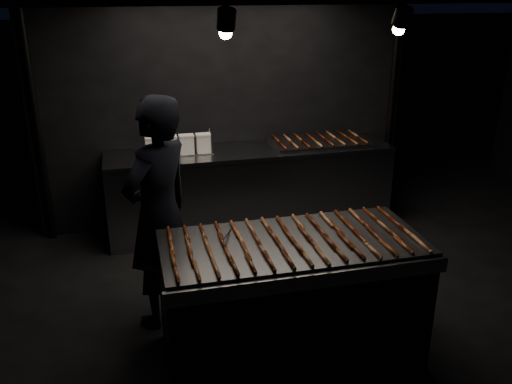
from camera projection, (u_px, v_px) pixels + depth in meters
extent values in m
plane|color=black|center=(260.00, 282.00, 4.88)|extent=(80.00, 80.00, 0.00)
cylinder|color=black|center=(36.00, 122.00, 5.30)|extent=(0.07, 0.07, 2.50)
cylinder|color=black|center=(391.00, 103.00, 6.14)|extent=(0.07, 0.07, 2.50)
cube|color=black|center=(226.00, 110.00, 5.79)|extent=(4.00, 0.06, 2.50)
cylinder|color=black|center=(226.00, 19.00, 2.79)|extent=(0.10, 0.13, 0.13)
sphere|color=#FFD899|center=(226.00, 33.00, 2.85)|extent=(0.07, 0.07, 0.07)
cylinder|color=black|center=(402.00, 17.00, 3.02)|extent=(0.10, 0.13, 0.13)
sphere|color=#FFD899|center=(399.00, 29.00, 3.07)|extent=(0.07, 0.07, 0.07)
cube|color=black|center=(291.00, 301.00, 3.82)|extent=(1.78, 0.80, 0.85)
cube|color=gray|center=(313.00, 281.00, 3.29)|extent=(1.82, 0.03, 0.10)
cube|color=#3D3D3F|center=(293.00, 244.00, 3.66)|extent=(1.78, 0.80, 0.05)
cube|color=gray|center=(251.00, 192.00, 5.81)|extent=(3.00, 0.60, 0.86)
cube|color=gray|center=(251.00, 151.00, 5.65)|extent=(3.00, 0.62, 0.04)
cylinder|color=#99999E|center=(145.00, 147.00, 5.31)|extent=(0.01, 0.01, 0.24)
cylinder|color=#99999E|center=(211.00, 142.00, 5.46)|extent=(0.01, 0.01, 0.24)
cylinder|color=#99999E|center=(144.00, 144.00, 5.40)|extent=(0.01, 0.01, 0.24)
cylinder|color=#99999E|center=(210.00, 140.00, 5.55)|extent=(0.01, 0.01, 0.24)
cube|color=#99999E|center=(179.00, 154.00, 5.47)|extent=(0.70, 0.14, 0.01)
cube|color=white|center=(153.00, 147.00, 5.38)|extent=(0.14, 0.10, 0.18)
cube|color=white|center=(152.00, 138.00, 5.35)|extent=(0.15, 0.11, 0.02)
cube|color=white|center=(170.00, 146.00, 5.42)|extent=(0.14, 0.10, 0.18)
cube|color=white|center=(169.00, 137.00, 5.38)|extent=(0.15, 0.11, 0.02)
cube|color=white|center=(187.00, 145.00, 5.46)|extent=(0.14, 0.10, 0.18)
cube|color=white|center=(186.00, 136.00, 5.42)|extent=(0.15, 0.11, 0.02)
cube|color=white|center=(203.00, 144.00, 5.49)|extent=(0.14, 0.10, 0.18)
cube|color=white|center=(203.00, 134.00, 5.46)|extent=(0.15, 0.11, 0.02)
cube|color=#3D3D3F|center=(319.00, 143.00, 5.80)|extent=(1.03, 0.55, 0.05)
imported|color=black|center=(159.00, 214.00, 4.06)|extent=(0.78, 0.77, 1.81)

